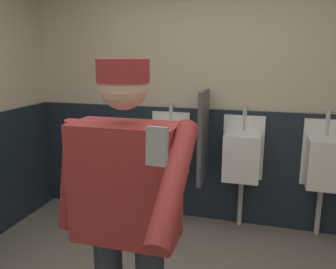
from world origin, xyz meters
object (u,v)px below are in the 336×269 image
at_px(urinal_middle, 242,155).
at_px(urinal_right, 326,162).
at_px(urinal_left, 168,149).
at_px(person, 126,209).
at_px(cell_phone, 157,146).

bearing_deg(urinal_middle, urinal_right, 0.00).
height_order(urinal_left, person, person).
bearing_deg(urinal_left, cell_phone, -74.77).
bearing_deg(person, cell_phone, -57.88).
distance_m(urinal_middle, urinal_right, 0.75).
bearing_deg(urinal_middle, urinal_left, 180.00).
height_order(urinal_left, urinal_right, same).
distance_m(person, cell_phone, 0.75).
bearing_deg(urinal_left, urinal_right, 0.00).
bearing_deg(cell_phone, urinal_right, 76.22).
height_order(person, cell_phone, person).
xyz_separation_m(urinal_left, urinal_right, (1.50, 0.00, 0.00)).
bearing_deg(urinal_right, person, -121.52).
bearing_deg(cell_phone, urinal_left, 110.90).
relative_size(urinal_right, person, 0.72).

